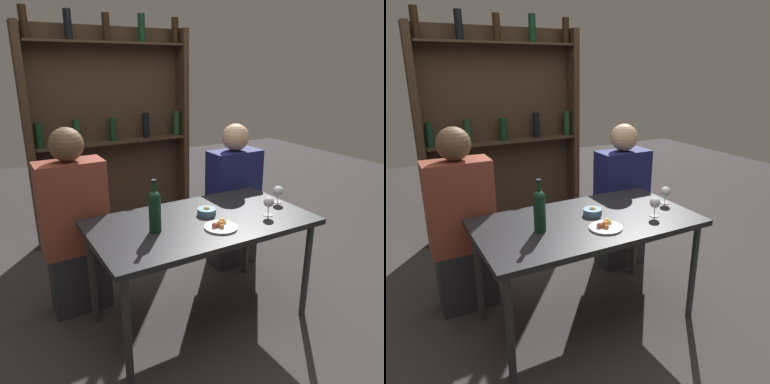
{
  "view_description": "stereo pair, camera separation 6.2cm",
  "coord_description": "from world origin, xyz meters",
  "views": [
    {
      "loc": [
        -1.13,
        -1.86,
        1.65
      ],
      "look_at": [
        0.0,
        0.12,
        0.88
      ],
      "focal_mm": 35.0,
      "sensor_mm": 36.0,
      "label": 1
    },
    {
      "loc": [
        -1.08,
        -1.89,
        1.65
      ],
      "look_at": [
        0.0,
        0.12,
        0.88
      ],
      "focal_mm": 35.0,
      "sensor_mm": 36.0,
      "label": 2
    }
  ],
  "objects": [
    {
      "name": "wine_glass_1",
      "position": [
        0.41,
        -0.15,
        0.82
      ],
      "size": [
        0.07,
        0.07,
        0.13
      ],
      "color": "silver",
      "rests_on": "dining_table"
    },
    {
      "name": "food_plate_0",
      "position": [
        0.03,
        -0.17,
        0.74
      ],
      "size": [
        0.2,
        0.2,
        0.05
      ],
      "color": "silver",
      "rests_on": "dining_table"
    },
    {
      "name": "wine_glass_0",
      "position": [
        0.63,
        -0.0,
        0.81
      ],
      "size": [
        0.07,
        0.07,
        0.12
      ],
      "color": "silver",
      "rests_on": "dining_table"
    },
    {
      "name": "seated_person_right",
      "position": [
        0.64,
        0.53,
        0.57
      ],
      "size": [
        0.43,
        0.22,
        1.22
      ],
      "color": "#26262B",
      "rests_on": "ground_plane"
    },
    {
      "name": "snack_bowl",
      "position": [
        0.07,
        0.05,
        0.75
      ],
      "size": [
        0.12,
        0.12,
        0.06
      ],
      "color": "#4C7299",
      "rests_on": "dining_table"
    },
    {
      "name": "ground_plane",
      "position": [
        0.0,
        0.0,
        0.0
      ],
      "size": [
        10.0,
        10.0,
        0.0
      ],
      "primitive_type": "plane",
      "color": "#332D2D"
    },
    {
      "name": "wine_rack_wall",
      "position": [
        0.0,
        1.69,
        1.07
      ],
      "size": [
        1.58,
        0.21,
        2.11
      ],
      "color": "#38281C",
      "rests_on": "ground_plane"
    },
    {
      "name": "wine_bottle",
      "position": [
        -0.32,
        -0.02,
        0.87
      ],
      "size": [
        0.07,
        0.07,
        0.32
      ],
      "color": "black",
      "rests_on": "dining_table"
    },
    {
      "name": "seated_person_left",
      "position": [
        -0.67,
        0.53,
        0.61
      ],
      "size": [
        0.43,
        0.22,
        1.29
      ],
      "color": "#26262B",
      "rests_on": "ground_plane"
    },
    {
      "name": "dining_table",
      "position": [
        0.0,
        0.0,
        0.67
      ],
      "size": [
        1.39,
        0.77,
        0.73
      ],
      "color": "black",
      "rests_on": "ground_plane"
    }
  ]
}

